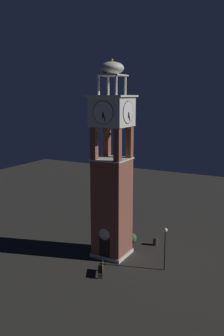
{
  "coord_description": "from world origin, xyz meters",
  "views": [
    {
      "loc": [
        15.62,
        -28.94,
        15.04
      ],
      "look_at": [
        0.0,
        0.0,
        8.52
      ],
      "focal_mm": 38.93,
      "sensor_mm": 36.0,
      "label": 1
    }
  ],
  "objects_px": {
    "park_bench": "(101,270)",
    "lamp_post": "(165,241)",
    "clock_tower": "(112,178)",
    "trash_bin": "(155,241)"
  },
  "relations": [
    {
      "from": "clock_tower",
      "to": "trash_bin",
      "type": "relative_size",
      "value": 22.78
    },
    {
      "from": "lamp_post",
      "to": "clock_tower",
      "type": "bearing_deg",
      "value": 173.38
    },
    {
      "from": "clock_tower",
      "to": "park_bench",
      "type": "xyz_separation_m",
      "value": [
        1.14,
        -4.05,
        -7.07
      ]
    },
    {
      "from": "park_bench",
      "to": "trash_bin",
      "type": "height_order",
      "value": "park_bench"
    },
    {
      "from": "park_bench",
      "to": "trash_bin",
      "type": "relative_size",
      "value": 2.02
    },
    {
      "from": "park_bench",
      "to": "lamp_post",
      "type": "bearing_deg",
      "value": 37.39
    },
    {
      "from": "park_bench",
      "to": "trash_bin",
      "type": "bearing_deg",
      "value": 77.98
    },
    {
      "from": "clock_tower",
      "to": "trash_bin",
      "type": "distance_m",
      "value": 8.72
    },
    {
      "from": "lamp_post",
      "to": "park_bench",
      "type": "bearing_deg",
      "value": -142.61
    },
    {
      "from": "lamp_post",
      "to": "trash_bin",
      "type": "distance_m",
      "value": 5.91
    }
  ]
}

